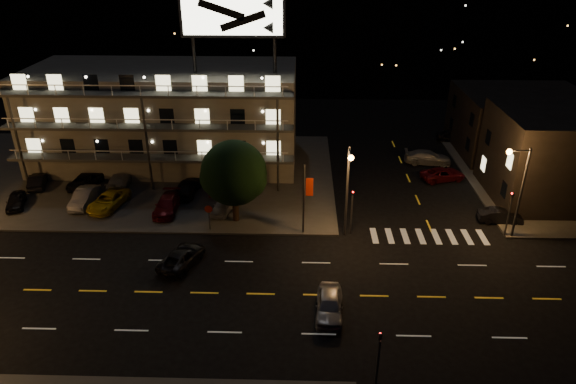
{
  "coord_description": "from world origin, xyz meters",
  "views": [
    {
      "loc": [
        4.76,
        -29.22,
        22.51
      ],
      "look_at": [
        3.71,
        8.0,
        4.12
      ],
      "focal_mm": 32.0,
      "sensor_mm": 36.0,
      "label": 1
    }
  ],
  "objects_px": {
    "lot_car_2": "(109,201)",
    "road_car_east": "(329,304)",
    "tree": "(233,175)",
    "side_car_0": "(500,216)",
    "lot_car_4": "(223,205)",
    "lot_car_7": "(119,181)",
    "road_car_west": "(182,257)"
  },
  "relations": [
    {
      "from": "lot_car_4",
      "to": "lot_car_7",
      "type": "height_order",
      "value": "lot_car_7"
    },
    {
      "from": "lot_car_4",
      "to": "side_car_0",
      "type": "height_order",
      "value": "lot_car_4"
    },
    {
      "from": "tree",
      "to": "lot_car_4",
      "type": "height_order",
      "value": "tree"
    },
    {
      "from": "tree",
      "to": "road_car_east",
      "type": "bearing_deg",
      "value": -57.78
    },
    {
      "from": "side_car_0",
      "to": "road_car_east",
      "type": "xyz_separation_m",
      "value": [
        -15.62,
        -12.8,
        0.12
      ]
    },
    {
      "from": "side_car_0",
      "to": "road_car_west",
      "type": "bearing_deg",
      "value": 109.87
    },
    {
      "from": "side_car_0",
      "to": "road_car_east",
      "type": "height_order",
      "value": "road_car_east"
    },
    {
      "from": "lot_car_7",
      "to": "side_car_0",
      "type": "bearing_deg",
      "value": 165.56
    },
    {
      "from": "lot_car_4",
      "to": "tree",
      "type": "bearing_deg",
      "value": -36.56
    },
    {
      "from": "road_car_east",
      "to": "road_car_west",
      "type": "distance_m",
      "value": 12.33
    },
    {
      "from": "lot_car_2",
      "to": "side_car_0",
      "type": "bearing_deg",
      "value": 10.19
    },
    {
      "from": "lot_car_4",
      "to": "lot_car_7",
      "type": "distance_m",
      "value": 12.17
    },
    {
      "from": "lot_car_7",
      "to": "road_car_west",
      "type": "xyz_separation_m",
      "value": [
        9.13,
        -13.2,
        -0.2
      ]
    },
    {
      "from": "lot_car_7",
      "to": "side_car_0",
      "type": "height_order",
      "value": "lot_car_7"
    },
    {
      "from": "road_car_east",
      "to": "lot_car_2",
      "type": "bearing_deg",
      "value": 147.59
    },
    {
      "from": "tree",
      "to": "side_car_0",
      "type": "xyz_separation_m",
      "value": [
        23.37,
        0.52,
        -3.92
      ]
    },
    {
      "from": "tree",
      "to": "road_car_west",
      "type": "xyz_separation_m",
      "value": [
        -3.28,
        -6.78,
        -3.9
      ]
    },
    {
      "from": "road_car_east",
      "to": "lot_car_4",
      "type": "bearing_deg",
      "value": 126.73
    },
    {
      "from": "lot_car_4",
      "to": "road_car_west",
      "type": "distance_m",
      "value": 8.55
    },
    {
      "from": "lot_car_7",
      "to": "road_car_east",
      "type": "distance_m",
      "value": 27.5
    },
    {
      "from": "lot_car_4",
      "to": "road_car_west",
      "type": "height_order",
      "value": "lot_car_4"
    },
    {
      "from": "lot_car_7",
      "to": "side_car_0",
      "type": "distance_m",
      "value": 36.27
    },
    {
      "from": "lot_car_2",
      "to": "lot_car_4",
      "type": "xyz_separation_m",
      "value": [
        10.74,
        -0.54,
        -0.04
      ]
    },
    {
      "from": "tree",
      "to": "lot_car_7",
      "type": "xyz_separation_m",
      "value": [
        -12.41,
        6.42,
        -3.7
      ]
    },
    {
      "from": "lot_car_2",
      "to": "lot_car_7",
      "type": "bearing_deg",
      "value": 107.95
    },
    {
      "from": "lot_car_2",
      "to": "road_car_east",
      "type": "bearing_deg",
      "value": -23.3
    },
    {
      "from": "lot_car_2",
      "to": "tree",
      "type": "bearing_deg",
      "value": 2.94
    },
    {
      "from": "lot_car_2",
      "to": "lot_car_7",
      "type": "relative_size",
      "value": 1.02
    },
    {
      "from": "side_car_0",
      "to": "lot_car_4",
      "type": "bearing_deg",
      "value": 92.22
    },
    {
      "from": "tree",
      "to": "road_car_west",
      "type": "relative_size",
      "value": 1.6
    },
    {
      "from": "lot_car_4",
      "to": "road_car_east",
      "type": "bearing_deg",
      "value": -43.34
    },
    {
      "from": "side_car_0",
      "to": "road_car_west",
      "type": "distance_m",
      "value": 27.63
    }
  ]
}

